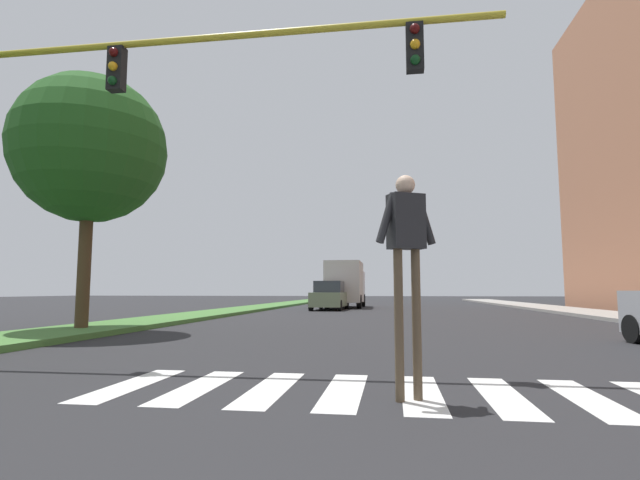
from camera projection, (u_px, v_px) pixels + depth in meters
The scene contains 9 objects.
ground_plane at pixel (398, 310), 29.19m from camera, with size 140.00×140.00×0.00m, color #262628.
crosswalk at pixel (421, 393), 5.62m from camera, with size 7.65×2.20×0.01m.
median_strip at pixel (245, 309), 28.55m from camera, with size 2.55×64.00×0.15m, color #477A38.
tree_mid at pixel (90, 149), 14.11m from camera, with size 4.32×4.32×7.31m.
sidewalk_right at pixel (576, 311), 25.86m from camera, with size 3.00×64.00×0.15m, color #9E9991.
traffic_light_gantry at pixel (115, 108), 8.54m from camera, with size 9.56×0.30×6.00m.
pedestrian_performer at pixel (406, 248), 5.42m from camera, with size 0.70×0.42×2.49m.
sedan_midblock at pixel (330, 297), 29.59m from camera, with size 1.96×4.55×1.74m.
truck_box_delivery at pixel (346, 284), 33.59m from camera, with size 2.40×6.20×3.10m.
Camera 1 is at (-0.31, 0.15, 1.19)m, focal length 27.25 mm.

